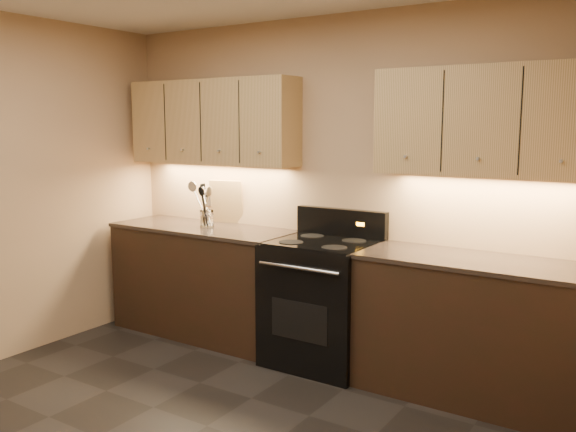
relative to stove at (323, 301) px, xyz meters
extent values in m
cube|color=tan|center=(-0.08, 0.32, 0.82)|extent=(4.00, 0.04, 2.60)
cube|color=black|center=(-1.18, 0.02, -0.03)|extent=(1.60, 0.60, 0.90)
cube|color=#3C2E26|center=(-1.18, 0.02, 0.44)|extent=(1.62, 0.62, 0.03)
cube|color=black|center=(1.10, 0.02, -0.03)|extent=(1.44, 0.60, 0.90)
cube|color=#3C2E26|center=(1.10, 0.02, 0.44)|extent=(1.46, 0.62, 0.03)
cube|color=black|center=(0.00, -0.01, -0.02)|extent=(0.76, 0.65, 0.92)
cube|color=black|center=(0.00, -0.01, 0.45)|extent=(0.70, 0.60, 0.01)
cube|color=black|center=(0.00, 0.28, 0.55)|extent=(0.76, 0.07, 0.22)
cube|color=orange|center=(0.18, 0.24, 0.56)|extent=(0.06, 0.00, 0.03)
cylinder|color=silver|center=(0.00, -0.35, 0.32)|extent=(0.65, 0.02, 0.02)
cube|color=black|center=(0.00, -0.33, -0.07)|extent=(0.46, 0.00, 0.28)
cylinder|color=black|center=(-0.18, -0.16, 0.45)|extent=(0.18, 0.18, 0.00)
cylinder|color=black|center=(0.18, -0.16, 0.45)|extent=(0.18, 0.18, 0.00)
cylinder|color=black|center=(-0.18, 0.14, 0.45)|extent=(0.18, 0.18, 0.00)
cylinder|color=black|center=(0.18, 0.14, 0.45)|extent=(0.18, 0.18, 0.00)
cube|color=tan|center=(-1.18, 0.17, 1.32)|extent=(1.60, 0.30, 0.70)
cube|color=tan|center=(1.10, 0.17, 1.32)|extent=(1.44, 0.30, 0.70)
cube|color=#B2B5BA|center=(-1.38, 0.31, 0.64)|extent=(0.08, 0.01, 0.12)
cylinder|color=white|center=(-1.14, 0.03, 0.52)|extent=(0.12, 0.12, 0.14)
cylinder|color=white|center=(-1.14, 0.03, 0.46)|extent=(0.11, 0.11, 0.02)
cube|color=tan|center=(-1.13, 0.28, 0.64)|extent=(0.31, 0.14, 0.38)
camera|label=1|loc=(2.19, -3.82, 1.30)|focal=38.00mm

